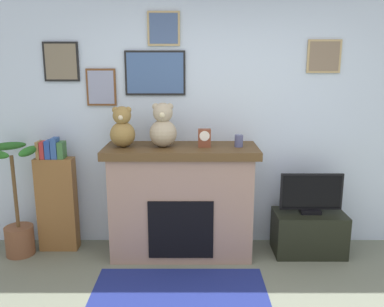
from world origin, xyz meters
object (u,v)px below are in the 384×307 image
object	(u,v)px
potted_plant	(16,217)
tv_stand	(307,233)
fireplace	(180,200)
teddy_bear_brown	(121,129)
teddy_bear_cream	(162,127)
candle_jar	(237,141)
bookshelf	(55,200)
television	(310,194)
mantel_clock	(203,138)

from	to	relation	value
potted_plant	tv_stand	size ratio (longest dim) A/B	1.60
fireplace	teddy_bear_brown	xyz separation A→B (m)	(-0.57, -0.02, 0.73)
tv_stand	teddy_bear_cream	distance (m)	1.84
candle_jar	bookshelf	bearing A→B (deg)	176.89
potted_plant	teddy_bear_cream	xyz separation A→B (m)	(1.48, 0.03, 0.91)
bookshelf	teddy_bear_brown	world-z (taller)	teddy_bear_brown
fireplace	candle_jar	size ratio (longest dim) A/B	12.77
potted_plant	television	xyz separation A→B (m)	(2.96, 0.03, 0.23)
tv_stand	candle_jar	distance (m)	1.21
fireplace	bookshelf	bearing A→B (deg)	176.31
television	potted_plant	bearing A→B (deg)	-179.41
candle_jar	teddy_bear_cream	xyz separation A→B (m)	(-0.74, -0.00, 0.13)
television	teddy_bear_brown	distance (m)	1.98
bookshelf	mantel_clock	world-z (taller)	mantel_clock
bookshelf	fireplace	bearing A→B (deg)	-3.69
fireplace	candle_jar	bearing A→B (deg)	-1.80
bookshelf	tv_stand	bearing A→B (deg)	-2.21
fireplace	teddy_bear_brown	distance (m)	0.93
potted_plant	tv_stand	xyz separation A→B (m)	(2.96, 0.03, -0.19)
television	mantel_clock	world-z (taller)	mantel_clock
fireplace	tv_stand	bearing A→B (deg)	-0.74
potted_plant	television	bearing A→B (deg)	0.59
fireplace	teddy_bear_brown	world-z (taller)	teddy_bear_brown
bookshelf	mantel_clock	xyz separation A→B (m)	(1.52, -0.10, 0.66)
potted_plant	mantel_clock	world-z (taller)	mantel_clock
teddy_bear_brown	fireplace	bearing A→B (deg)	1.84
teddy_bear_cream	fireplace	bearing A→B (deg)	6.03
potted_plant	candle_jar	size ratio (longest dim) A/B	9.67
candle_jar	teddy_bear_cream	bearing A→B (deg)	-179.96
teddy_bear_brown	teddy_bear_cream	world-z (taller)	teddy_bear_cream
potted_plant	teddy_bear_brown	bearing A→B (deg)	1.62
television	bookshelf	bearing A→B (deg)	177.76
fireplace	television	xyz separation A→B (m)	(1.30, -0.02, 0.07)
bookshelf	candle_jar	xyz separation A→B (m)	(1.85, -0.10, 0.64)
potted_plant	teddy_bear_cream	world-z (taller)	teddy_bear_cream
fireplace	tv_stand	world-z (taller)	fireplace
candle_jar	teddy_bear_brown	bearing A→B (deg)	-179.97
potted_plant	tv_stand	distance (m)	2.96
fireplace	tv_stand	size ratio (longest dim) A/B	2.12
fireplace	bookshelf	size ratio (longest dim) A/B	1.26
teddy_bear_brown	mantel_clock	bearing A→B (deg)	-0.06
potted_plant	television	distance (m)	2.96
teddy_bear_brown	potted_plant	bearing A→B (deg)	-178.38
television	mantel_clock	bearing A→B (deg)	-179.96
bookshelf	potted_plant	xyz separation A→B (m)	(-0.36, -0.13, -0.14)
television	teddy_bear_brown	bearing A→B (deg)	179.99
mantel_clock	teddy_bear_brown	distance (m)	0.80
fireplace	potted_plant	size ratio (longest dim) A/B	1.32
bookshelf	mantel_clock	distance (m)	1.66
potted_plant	television	world-z (taller)	potted_plant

